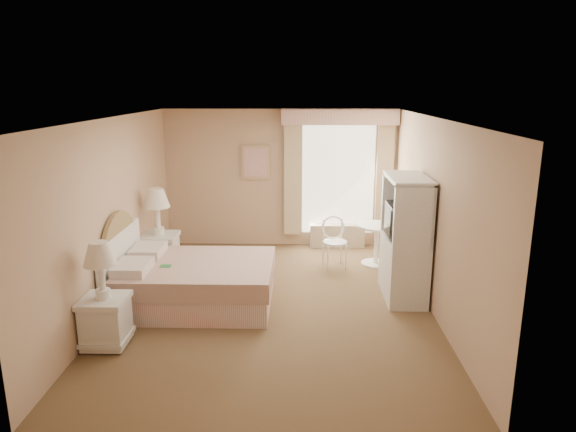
{
  "coord_description": "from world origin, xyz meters",
  "views": [
    {
      "loc": [
        0.35,
        -6.48,
        2.89
      ],
      "look_at": [
        0.2,
        0.3,
        1.17
      ],
      "focal_mm": 32.0,
      "sensor_mm": 36.0,
      "label": 1
    }
  ],
  "objects_px": {
    "round_table": "(377,238)",
    "nightstand_near": "(105,308)",
    "nightstand_far": "(159,243)",
    "bed": "(190,281)",
    "cafe_chair": "(334,238)",
    "armoire": "(405,248)"
  },
  "relations": [
    {
      "from": "bed",
      "to": "armoire",
      "type": "xyz_separation_m",
      "value": [
        2.94,
        0.32,
        0.38
      ]
    },
    {
      "from": "round_table",
      "to": "cafe_chair",
      "type": "relative_size",
      "value": 0.82
    },
    {
      "from": "nightstand_far",
      "to": "cafe_chair",
      "type": "relative_size",
      "value": 1.63
    },
    {
      "from": "bed",
      "to": "round_table",
      "type": "bearing_deg",
      "value": 31.25
    },
    {
      "from": "bed",
      "to": "nightstand_far",
      "type": "xyz_separation_m",
      "value": [
        -0.71,
        1.14,
        0.18
      ]
    },
    {
      "from": "cafe_chair",
      "to": "bed",
      "type": "bearing_deg",
      "value": -153.7
    },
    {
      "from": "nightstand_near",
      "to": "armoire",
      "type": "height_order",
      "value": "armoire"
    },
    {
      "from": "bed",
      "to": "cafe_chair",
      "type": "height_order",
      "value": "bed"
    },
    {
      "from": "armoire",
      "to": "round_table",
      "type": "bearing_deg",
      "value": 97.75
    },
    {
      "from": "bed",
      "to": "nightstand_far",
      "type": "distance_m",
      "value": 1.36
    },
    {
      "from": "round_table",
      "to": "nightstand_near",
      "type": "bearing_deg",
      "value": -140.57
    },
    {
      "from": "bed",
      "to": "nightstand_near",
      "type": "distance_m",
      "value": 1.39
    },
    {
      "from": "armoire",
      "to": "nightstand_near",
      "type": "bearing_deg",
      "value": -157.63
    },
    {
      "from": "round_table",
      "to": "bed",
      "type": "bearing_deg",
      "value": -148.75
    },
    {
      "from": "bed",
      "to": "round_table",
      "type": "distance_m",
      "value": 3.22
    },
    {
      "from": "bed",
      "to": "nightstand_near",
      "type": "height_order",
      "value": "bed"
    },
    {
      "from": "bed",
      "to": "nightstand_far",
      "type": "relative_size",
      "value": 1.53
    },
    {
      "from": "nightstand_near",
      "to": "nightstand_far",
      "type": "relative_size",
      "value": 0.9
    },
    {
      "from": "nightstand_far",
      "to": "nightstand_near",
      "type": "bearing_deg",
      "value": -90.0
    },
    {
      "from": "nightstand_near",
      "to": "nightstand_far",
      "type": "bearing_deg",
      "value": 90.0
    },
    {
      "from": "nightstand_far",
      "to": "bed",
      "type": "bearing_deg",
      "value": -57.99
    },
    {
      "from": "round_table",
      "to": "cafe_chair",
      "type": "height_order",
      "value": "cafe_chair"
    }
  ]
}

